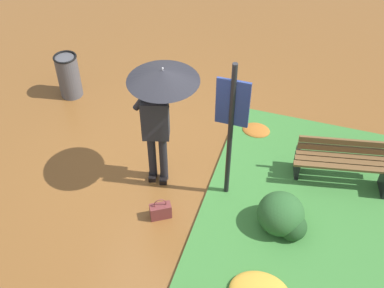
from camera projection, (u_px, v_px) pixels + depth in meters
name	position (u px, v px, depth m)	size (l,w,h in m)	color
ground_plane	(177.00, 174.00, 7.60)	(18.00, 18.00, 0.00)	brown
grass_verge	(373.00, 226.00, 6.83)	(4.80, 4.00, 0.05)	#387533
person_with_umbrella	(160.00, 98.00, 6.47)	(0.96, 0.96, 2.04)	black
info_sign_post	(231.00, 119.00, 6.33)	(0.44, 0.07, 2.30)	black
handbag	(161.00, 211.00, 6.90)	(0.33, 0.28, 0.37)	brown
park_bench	(342.00, 163.00, 7.21)	(1.41, 0.62, 0.75)	black
trash_bin	(69.00, 76.00, 8.79)	(0.42, 0.42, 0.83)	#4C4C51
shrub_cluster	(283.00, 216.00, 6.64)	(0.71, 0.65, 0.58)	#285628
leaf_pile_by_bench	(256.00, 130.00, 8.26)	(0.47, 0.38, 0.10)	#A86023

